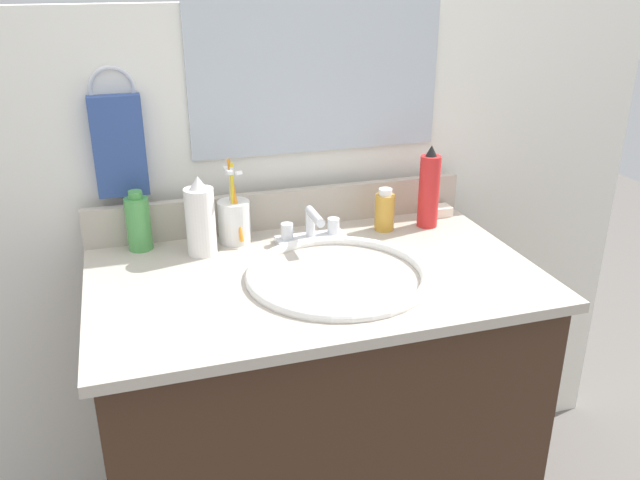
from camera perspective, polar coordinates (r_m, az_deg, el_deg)
vanity_cabinet at (r=1.58m, az=-0.43°, el=-16.16°), size 0.87×0.52×0.77m
countertop at (r=1.37m, az=-0.47°, el=-3.18°), size 0.91×0.56×0.02m
backsplash at (r=1.58m, az=-3.29°, el=2.71°), size 0.91×0.02×0.09m
back_wall at (r=1.71m, az=-3.66°, el=-2.41°), size 2.01×0.04×1.30m
mirror_panel at (r=1.56m, az=-0.27°, el=17.73°), size 0.60×0.01×0.56m
towel_ring at (r=1.51m, az=-17.50°, el=12.31°), size 0.10×0.01×0.10m
hand_towel at (r=1.51m, az=-16.95°, el=7.74°), size 0.11×0.04×0.22m
sink_basin at (r=1.35m, az=1.59°, el=-4.36°), size 0.38×0.38×0.11m
faucet at (r=1.50m, az=-0.77°, el=0.86°), size 0.16×0.10×0.08m
bottle_oil_amber at (r=1.57m, az=5.60°, el=2.52°), size 0.05×0.05×0.10m
bottle_lotion_white at (r=1.44m, az=-10.28°, el=1.76°), size 0.06×0.06×0.18m
bottle_toner_green at (r=1.50m, az=-15.39°, el=1.45°), size 0.05×0.05×0.14m
bottle_spray_red at (r=1.59m, az=9.38°, el=4.30°), size 0.05×0.05×0.20m
cup_white_ceramic at (r=1.50m, az=-7.41°, el=1.73°), size 0.07×0.09×0.19m
soap_bar at (r=1.69m, az=10.12°, el=2.49°), size 0.06×0.04×0.02m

